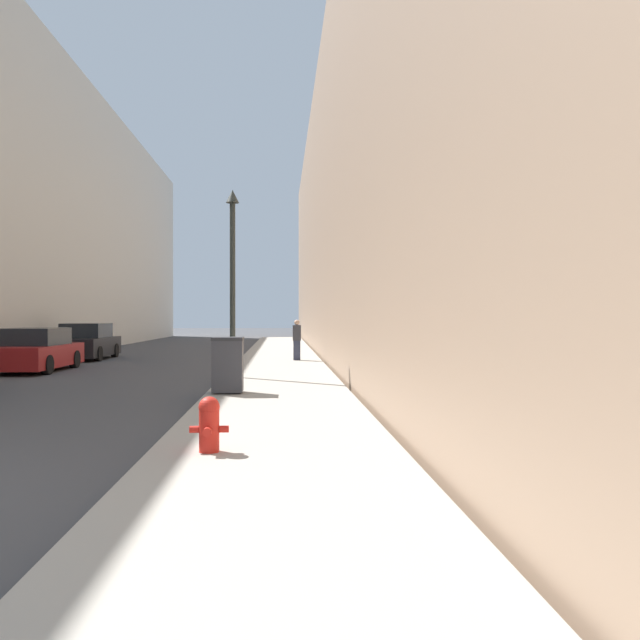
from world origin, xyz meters
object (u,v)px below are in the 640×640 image
(lamppost, at_px, (233,275))
(parked_sedan_far, at_px, (87,343))
(fire_hydrant, at_px, (209,423))
(pedestrian_on_sidewalk, at_px, (297,340))
(parked_sedan_near, at_px, (36,351))
(trash_bin, at_px, (228,364))

(lamppost, bearing_deg, parked_sedan_far, 125.70)
(fire_hydrant, bearing_deg, pedestrian_on_sidewalk, 84.77)
(parked_sedan_near, height_order, parked_sedan_far, parked_sedan_far)
(pedestrian_on_sidewalk, bearing_deg, lamppost, -106.39)
(trash_bin, bearing_deg, parked_sedan_far, 118.10)
(parked_sedan_near, bearing_deg, pedestrian_on_sidewalk, 17.92)
(lamppost, distance_m, parked_sedan_far, 12.56)
(trash_bin, relative_size, parked_sedan_near, 0.28)
(lamppost, bearing_deg, pedestrian_on_sidewalk, 73.61)
(parked_sedan_far, bearing_deg, trash_bin, -61.90)
(lamppost, distance_m, pedestrian_on_sidewalk, 7.51)
(trash_bin, distance_m, parked_sedan_far, 15.68)
(lamppost, xyz_separation_m, parked_sedan_far, (-7.20, 10.02, -2.35))
(parked_sedan_near, relative_size, pedestrian_on_sidewalk, 2.78)
(fire_hydrant, xyz_separation_m, lamppost, (-0.48, 10.06, 2.58))
(lamppost, relative_size, parked_sedan_near, 1.20)
(lamppost, height_order, pedestrian_on_sidewalk, lamppost)
(parked_sedan_far, bearing_deg, lamppost, -54.30)
(parked_sedan_near, bearing_deg, fire_hydrant, -61.67)
(parked_sedan_far, bearing_deg, pedestrian_on_sidewalk, -18.63)
(fire_hydrant, relative_size, pedestrian_on_sidewalk, 0.44)
(trash_bin, height_order, parked_sedan_near, parked_sedan_near)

